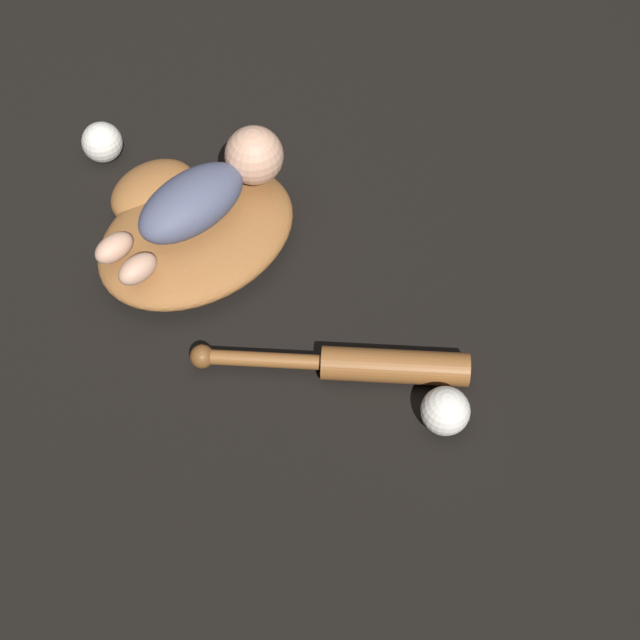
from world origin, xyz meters
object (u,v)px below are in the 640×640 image
(baseball, at_px, (445,411))
(baseball_bat, at_px, (364,365))
(baby_figure, at_px, (207,191))
(baseball_spare, at_px, (102,142))
(baseball_glove, at_px, (189,227))

(baseball, bearing_deg, baseball_bat, 120.72)
(baby_figure, bearing_deg, baseball_bat, -70.47)
(baby_figure, xyz_separation_m, baseball_bat, (0.12, -0.34, -0.09))
(baseball, bearing_deg, baby_figure, 112.68)
(baseball_bat, bearing_deg, baseball_spare, 111.79)
(baby_figure, height_order, baseball_bat, baby_figure)
(baseball, bearing_deg, baseball_spare, 113.40)
(baseball_bat, distance_m, baseball_spare, 0.65)
(baseball_glove, bearing_deg, baseball_spare, 108.01)
(baseball, distance_m, baseball_spare, 0.79)
(baseball_glove, distance_m, baseball_spare, 0.26)
(baseball_bat, relative_size, baseball_spare, 5.36)
(baseball_glove, distance_m, baseball, 0.53)
(baseball_glove, distance_m, baby_figure, 0.09)
(baseball_spare, bearing_deg, baseball_glove, -71.99)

